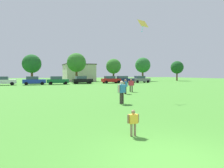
{
  "coord_description": "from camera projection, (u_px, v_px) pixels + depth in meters",
  "views": [
    {
      "loc": [
        -3.27,
        -4.18,
        2.21
      ],
      "look_at": [
        1.49,
        8.02,
        1.56
      ],
      "focal_mm": 33.53,
      "sensor_mm": 36.0,
      "label": 1
    }
  ],
  "objects": [
    {
      "name": "house_left",
      "position": [
        79.0,
        73.0,
        61.23
      ],
      "size": [
        8.5,
        8.89,
        5.02
      ],
      "color": "beige",
      "rests_on": "ground"
    },
    {
      "name": "parked_car_white_0",
      "position": [
        3.0,
        81.0,
        39.85
      ],
      "size": [
        4.3,
        2.02,
        1.68
      ],
      "color": "white",
      "rests_on": "ground"
    },
    {
      "name": "parked_car_gray_6",
      "position": [
        141.0,
        79.0,
        51.04
      ],
      "size": [
        4.3,
        2.02,
        1.68
      ],
      "color": "slate",
      "rests_on": "ground"
    },
    {
      "name": "tree_right",
      "position": [
        143.0,
        65.0,
        61.92
      ],
      "size": [
        4.5,
        4.5,
        7.01
      ],
      "color": "brown",
      "rests_on": "ground"
    },
    {
      "name": "parked_car_navy_5",
      "position": [
        123.0,
        79.0,
        49.36
      ],
      "size": [
        4.3,
        2.02,
        1.68
      ],
      "color": "#141E4C",
      "rests_on": "ground"
    },
    {
      "name": "kite",
      "position": [
        143.0,
        24.0,
        18.07
      ],
      "size": [
        1.07,
        0.75,
        1.05
      ],
      "color": "yellow"
    },
    {
      "name": "bystander_midfield",
      "position": [
        131.0,
        84.0,
        25.2
      ],
      "size": [
        0.73,
        0.43,
        1.59
      ],
      "rotation": [
        0.0,
        0.0,
        2.84
      ],
      "color": "#3F3833",
      "rests_on": "ground"
    },
    {
      "name": "tree_center_left",
      "position": [
        76.0,
        63.0,
        51.66
      ],
      "size": [
        4.7,
        4.7,
        7.32
      ],
      "color": "brown",
      "rests_on": "ground"
    },
    {
      "name": "tree_center_right",
      "position": [
        114.0,
        66.0,
        54.97
      ],
      "size": [
        3.95,
        3.95,
        6.15
      ],
      "color": "brown",
      "rests_on": "ground"
    },
    {
      "name": "bystander_near_trees",
      "position": [
        125.0,
        85.0,
        22.66
      ],
      "size": [
        0.58,
        0.57,
        1.6
      ],
      "rotation": [
        0.0,
        0.0,
        0.76
      ],
      "color": "#3F3833",
      "rests_on": "ground"
    },
    {
      "name": "tree_left",
      "position": [
        32.0,
        64.0,
        47.87
      ],
      "size": [
        4.26,
        4.26,
        6.63
      ],
      "color": "brown",
      "rests_on": "ground"
    },
    {
      "name": "parked_car_black_3",
      "position": [
        82.0,
        80.0,
        45.73
      ],
      "size": [
        4.3,
        2.02,
        1.68
      ],
      "color": "black",
      "rests_on": "ground"
    },
    {
      "name": "ground_plane",
      "position": [
        53.0,
        88.0,
        33.1
      ],
      "size": [
        160.0,
        160.0,
        0.0
      ],
      "primitive_type": "plane",
      "color": "#42842D"
    },
    {
      "name": "adult_bystander",
      "position": [
        122.0,
        90.0,
        15.24
      ],
      "size": [
        0.72,
        0.53,
        1.68
      ],
      "rotation": [
        0.0,
        0.0,
        3.64
      ],
      "color": "#3F3833",
      "rests_on": "ground"
    },
    {
      "name": "parked_car_red_4",
      "position": [
        111.0,
        80.0,
        48.19
      ],
      "size": [
        4.3,
        2.02,
        1.68
      ],
      "color": "red",
      "rests_on": "ground"
    },
    {
      "name": "parked_car_blue_1",
      "position": [
        34.0,
        81.0,
        41.07
      ],
      "size": [
        4.3,
        2.02,
        1.68
      ],
      "color": "#1E38AD",
      "rests_on": "ground"
    },
    {
      "name": "parked_car_green_2",
      "position": [
        57.0,
        80.0,
        42.68
      ],
      "size": [
        4.3,
        2.02,
        1.68
      ],
      "color": "#196B38",
      "rests_on": "ground"
    },
    {
      "name": "tree_far_right",
      "position": [
        177.0,
        67.0,
        65.24
      ],
      "size": [
        3.96,
        3.96,
        6.17
      ],
      "color": "brown",
      "rests_on": "ground"
    },
    {
      "name": "child_kite_flyer",
      "position": [
        133.0,
        121.0,
        7.35
      ],
      "size": [
        0.44,
        0.19,
        0.93
      ],
      "rotation": [
        0.0,
        0.0,
        -0.07
      ],
      "color": "#8C7259",
      "rests_on": "ground"
    }
  ]
}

